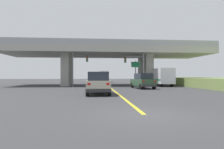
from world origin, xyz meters
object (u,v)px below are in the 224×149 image
at_px(box_truck, 161,77).
at_px(semi_truck_distant, 103,76).
at_px(suv_lead, 98,83).
at_px(suv_crossing, 143,81).
at_px(traffic_signal_farside, 78,64).
at_px(sedan_oncoming, 102,79).
at_px(highway_sign, 136,68).
at_px(traffic_signal_nearside, 137,65).

relative_size(box_truck, semi_truck_distant, 0.99).
relative_size(suv_lead, box_truck, 0.70).
relative_size(suv_lead, suv_crossing, 0.94).
xyz_separation_m(suv_lead, suv_crossing, (6.01, 7.56, -0.00)).
xyz_separation_m(traffic_signal_farside, semi_truck_distant, (4.90, 22.86, -1.92)).
bearing_deg(traffic_signal_farside, box_truck, 3.97).
relative_size(suv_crossing, traffic_signal_farside, 0.86).
height_order(suv_crossing, sedan_oncoming, same).
xyz_separation_m(box_truck, highway_sign, (-4.15, 0.73, 1.54)).
relative_size(traffic_signal_nearside, semi_truck_distant, 0.81).
distance_m(suv_crossing, traffic_signal_nearside, 5.66).
xyz_separation_m(sedan_oncoming, traffic_signal_nearside, (5.15, -15.12, 2.43)).
relative_size(sedan_oncoming, traffic_signal_nearside, 0.88).
relative_size(suv_lead, sedan_oncoming, 0.96).
height_order(suv_lead, suv_crossing, same).
height_order(sedan_oncoming, traffic_signal_nearside, traffic_signal_nearside).
distance_m(suv_lead, traffic_signal_farside, 12.98).
bearing_deg(sedan_oncoming, suv_crossing, -76.58).
xyz_separation_m(sedan_oncoming, highway_sign, (5.26, -13.72, 2.06)).
distance_m(sedan_oncoming, highway_sign, 14.84).
distance_m(box_truck, traffic_signal_farside, 13.71).
bearing_deg(semi_truck_distant, suv_lead, -93.16).
distance_m(traffic_signal_nearside, highway_sign, 1.45).
bearing_deg(sedan_oncoming, traffic_signal_nearside, -71.19).
distance_m(suv_crossing, sedan_oncoming, 20.80).
relative_size(sedan_oncoming, highway_sign, 1.13).
bearing_deg(suv_lead, traffic_signal_farside, 103.41).
distance_m(traffic_signal_farside, semi_truck_distant, 23.46).
bearing_deg(box_truck, traffic_signal_nearside, -170.99).
bearing_deg(box_truck, suv_crossing, -128.37).
distance_m(box_truck, traffic_signal_nearside, 4.71).
xyz_separation_m(suv_crossing, box_truck, (4.58, 5.78, 0.52)).
relative_size(box_truck, traffic_signal_nearside, 1.22).
distance_m(suv_lead, semi_truck_distant, 35.31).
distance_m(suv_lead, highway_sign, 15.60).
xyz_separation_m(suv_lead, traffic_signal_nearside, (6.33, 12.66, 2.43)).
xyz_separation_m(suv_crossing, traffic_signal_nearside, (0.33, 5.10, 2.43)).
distance_m(suv_lead, traffic_signal_nearside, 14.36).
height_order(traffic_signal_nearside, highway_sign, traffic_signal_nearside).
height_order(suv_crossing, box_truck, box_truck).
distance_m(suv_crossing, semi_truck_distant, 28.00).
bearing_deg(traffic_signal_farside, suv_lead, -76.59).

